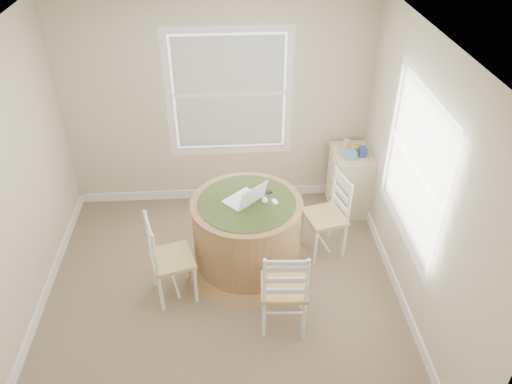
{
  "coord_description": "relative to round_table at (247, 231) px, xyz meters",
  "views": [
    {
      "loc": [
        0.1,
        -3.56,
        3.79
      ],
      "look_at": [
        0.37,
        0.45,
        0.99
      ],
      "focal_mm": 35.0,
      "sensor_mm": 36.0,
      "label": 1
    }
  ],
  "objects": [
    {
      "name": "box_yellow",
      "position": [
        1.35,
        0.99,
        0.38
      ],
      "size": [
        0.15,
        0.1,
        0.06
      ],
      "primitive_type": "cube",
      "rotation": [
        0.0,
        0.0,
        0.03
      ],
      "color": "gold",
      "rests_on": "corner_chest"
    },
    {
      "name": "round_table",
      "position": [
        0.0,
        0.0,
        0.0
      ],
      "size": [
        1.33,
        1.33,
        0.83
      ],
      "rotation": [
        0.0,
        0.0,
        0.31
      ],
      "color": "#A5764A",
      "rests_on": "ground"
    },
    {
      "name": "keys",
      "position": [
        0.24,
        0.15,
        0.38
      ],
      "size": [
        0.07,
        0.07,
        0.02
      ],
      "primitive_type": "cube",
      "rotation": [
        0.0,
        0.0,
        0.31
      ],
      "color": "black",
      "rests_on": "round_table"
    },
    {
      "name": "room",
      "position": [
        -0.11,
        -0.35,
        0.85
      ],
      "size": [
        3.64,
        3.64,
        2.64
      ],
      "color": "#816C52",
      "rests_on": "ground"
    },
    {
      "name": "phone",
      "position": [
        0.29,
        -0.01,
        0.38
      ],
      "size": [
        0.07,
        0.1,
        0.02
      ],
      "primitive_type": "cube",
      "rotation": [
        0.0,
        0.0,
        0.31
      ],
      "color": "#B7BABF",
      "rests_on": "round_table"
    },
    {
      "name": "cup_cream",
      "position": [
        1.26,
        1.11,
        0.4
      ],
      "size": [
        0.07,
        0.07,
        0.09
      ],
      "primitive_type": "cylinder",
      "color": "beige",
      "rests_on": "corner_chest"
    },
    {
      "name": "laptop",
      "position": [
        -0.01,
        0.02,
        0.41
      ],
      "size": [
        0.48,
        0.48,
        0.25
      ],
      "rotation": [
        0.0,
        0.0,
        3.88
      ],
      "color": "white",
      "rests_on": "round_table"
    },
    {
      "name": "box_blue",
      "position": [
        1.4,
        0.85,
        0.41
      ],
      "size": [
        0.08,
        0.08,
        0.12
      ],
      "primitive_type": "cube",
      "rotation": [
        0.0,
        0.0,
        0.03
      ],
      "color": "#3640A3",
      "rests_on": "corner_chest"
    },
    {
      "name": "chair_right",
      "position": [
        0.86,
        0.16,
        0.03
      ],
      "size": [
        0.49,
        0.51,
        0.95
      ],
      "primitive_type": null,
      "rotation": [
        0.0,
        0.0,
        -1.32
      ],
      "color": "white",
      "rests_on": "ground"
    },
    {
      "name": "mouse",
      "position": [
        0.18,
        0.01,
        0.39
      ],
      "size": [
        0.09,
        0.12,
        0.04
      ],
      "primitive_type": "ellipsoid",
      "rotation": [
        0.0,
        0.0,
        0.31
      ],
      "color": "white",
      "rests_on": "round_table"
    },
    {
      "name": "tissue_box",
      "position": [
        1.24,
        0.83,
        0.4
      ],
      "size": [
        0.12,
        0.12,
        0.1
      ],
      "primitive_type": "cube",
      "rotation": [
        0.0,
        0.0,
        0.03
      ],
      "color": "#5596C3",
      "rests_on": "corner_chest"
    },
    {
      "name": "chair_near",
      "position": [
        0.3,
        -0.86,
        0.03
      ],
      "size": [
        0.44,
        0.42,
        0.95
      ],
      "primitive_type": null,
      "rotation": [
        0.0,
        0.0,
        3.08
      ],
      "color": "white",
      "rests_on": "ground"
    },
    {
      "name": "chair_left",
      "position": [
        -0.75,
        -0.41,
        0.03
      ],
      "size": [
        0.5,
        0.52,
        0.95
      ],
      "primitive_type": null,
      "rotation": [
        0.0,
        0.0,
        1.86
      ],
      "color": "white",
      "rests_on": "ground"
    },
    {
      "name": "corner_chest",
      "position": [
        1.3,
        0.94,
        -0.05
      ],
      "size": [
        0.47,
        0.62,
        0.8
      ],
      "rotation": [
        0.0,
        0.0,
        0.03
      ],
      "color": "beige",
      "rests_on": "ground"
    }
  ]
}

